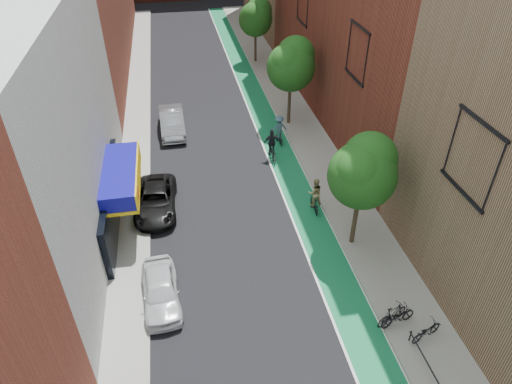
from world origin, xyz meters
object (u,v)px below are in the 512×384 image
parked_car_white (161,290)px  cyclist_lane_far (279,131)px  cyclist_lane_mid (272,149)px  parked_car_silver (172,122)px  parked_car_black (156,200)px  cyclist_lane_near (315,197)px

parked_car_white → cyclist_lane_far: bearing=53.4°
cyclist_lane_mid → parked_car_white: bearing=55.6°
parked_car_white → parked_car_silver: size_ratio=0.82×
parked_car_black → cyclist_lane_far: (8.83, 6.42, 0.31)m
parked_car_white → parked_car_silver: bearing=82.2°
parked_car_black → parked_car_silver: 9.64m
cyclist_lane_mid → parked_car_black: bearing=28.4°
cyclist_lane_mid → cyclist_lane_far: cyclist_lane_mid is taller
cyclist_lane_near → parked_car_white: bearing=31.4°
parked_car_silver → cyclist_lane_near: 13.66m
cyclist_lane_near → cyclist_lane_far: bearing=-88.0°
parked_car_white → cyclist_lane_mid: 13.66m
cyclist_lane_near → cyclist_lane_mid: 6.09m
cyclist_lane_mid → cyclist_lane_far: bearing=-115.0°
cyclist_lane_near → cyclist_lane_far: cyclist_lane_near is taller
parked_car_white → cyclist_lane_near: size_ratio=1.95×
parked_car_silver → cyclist_lane_far: 8.14m
parked_car_black → cyclist_lane_mid: 8.92m
parked_car_silver → cyclist_lane_near: bearing=-56.6°
cyclist_lane_near → cyclist_lane_far: size_ratio=1.01×
cyclist_lane_mid → cyclist_lane_far: (1.00, 2.16, 0.16)m
parked_car_silver → parked_car_white: bearing=-95.1°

